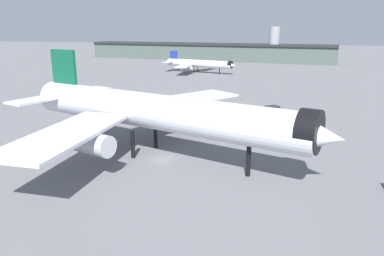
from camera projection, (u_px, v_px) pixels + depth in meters
name	position (u px, v px, depth m)	size (l,w,h in m)	color
ground	(162.00, 159.00, 62.05)	(900.00, 900.00, 0.00)	slate
airliner_near_gate	(154.00, 112.00, 62.04)	(60.75, 54.16, 17.63)	silver
airliner_far_taxiway	(198.00, 64.00, 179.17)	(39.07, 35.08, 10.31)	silver
terminal_building	(208.00, 51.00, 250.91)	(172.97, 37.61, 22.52)	#475651
service_truck_front	(269.00, 112.00, 89.79)	(5.76, 5.19, 3.00)	black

